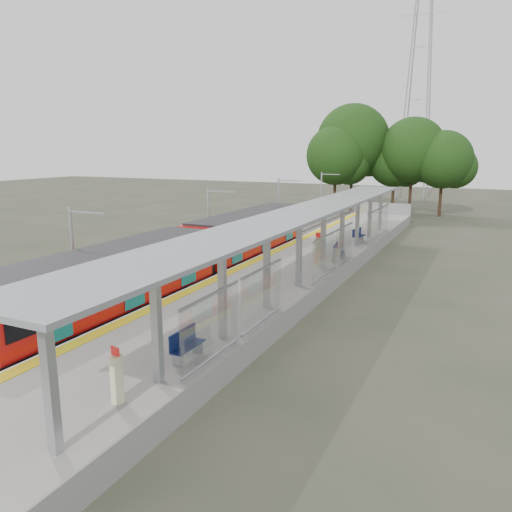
{
  "coord_description": "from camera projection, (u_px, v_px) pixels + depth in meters",
  "views": [
    {
      "loc": [
        10.68,
        -9.41,
        7.96
      ],
      "look_at": [
        -0.51,
        14.18,
        2.3
      ],
      "focal_mm": 35.0,
      "sensor_mm": 36.0,
      "label": 1
    }
  ],
  "objects": [
    {
      "name": "train",
      "position": [
        194.0,
        253.0,
        28.57
      ],
      "size": [
        2.74,
        27.6,
        3.62
      ],
      "color": "black",
      "rests_on": "ground"
    },
    {
      "name": "ground",
      "position": [
        63.0,
        428.0,
        14.47
      ],
      "size": [
        200.0,
        200.0,
        0.0
      ],
      "primitive_type": "plane",
      "color": "#474438",
      "rests_on": "ground"
    },
    {
      "name": "trackbed",
      "position": [
        240.0,
        266.0,
        33.99
      ],
      "size": [
        3.0,
        70.0,
        0.24
      ],
      "primitive_type": "cube",
      "color": "#59544C",
      "rests_on": "ground"
    },
    {
      "name": "info_pillar_far",
      "position": [
        319.0,
        251.0,
        30.01
      ],
      "size": [
        0.45,
        0.45,
        2.01
      ],
      "rotation": [
        0.0,
        0.0,
        -0.22
      ],
      "color": "beige",
      "rests_on": "platform"
    },
    {
      "name": "info_pillar_near",
      "position": [
        117.0,
        379.0,
        13.81
      ],
      "size": [
        0.37,
        0.37,
        1.65
      ],
      "rotation": [
        0.0,
        0.0,
        -0.24
      ],
      "color": "beige",
      "rests_on": "platform"
    },
    {
      "name": "tactile_strip",
      "position": [
        266.0,
        255.0,
        32.98
      ],
      "size": [
        0.6,
        50.0,
        0.02
      ],
      "primitive_type": "cube",
      "color": "gold",
      "rests_on": "platform"
    },
    {
      "name": "end_fence",
      "position": [
        382.0,
        208.0,
        53.82
      ],
      "size": [
        6.0,
        0.1,
        1.2
      ],
      "primitive_type": "cube",
      "color": "#9EA0A5",
      "rests_on": "platform"
    },
    {
      "name": "litter_bin",
      "position": [
        337.0,
        256.0,
        30.71
      ],
      "size": [
        0.53,
        0.53,
        0.94
      ],
      "primitive_type": "cylinder",
      "rotation": [
        0.0,
        0.0,
        -0.16
      ],
      "color": "#9EA0A5",
      "rests_on": "platform"
    },
    {
      "name": "bench_mid",
      "position": [
        337.0,
        252.0,
        31.37
      ],
      "size": [
        0.7,
        1.66,
        1.1
      ],
      "rotation": [
        0.0,
        0.0,
        0.13
      ],
      "color": "#101D53",
      "rests_on": "platform"
    },
    {
      "name": "bench_near",
      "position": [
        186.0,
        343.0,
        16.72
      ],
      "size": [
        0.47,
        1.52,
        1.04
      ],
      "rotation": [
        0.0,
        0.0,
        0.0
      ],
      "color": "#101D53",
      "rests_on": "platform"
    },
    {
      "name": "canopy",
      "position": [
        307.0,
        219.0,
        27.2
      ],
      "size": [
        3.27,
        38.0,
        3.66
      ],
      "color": "#9EA0A5",
      "rests_on": "platform"
    },
    {
      "name": "pylon",
      "position": [
        420.0,
        73.0,
        75.32
      ],
      "size": [
        8.0,
        4.0,
        38.0
      ],
      "primitive_type": null,
      "color": "#9EA0A5",
      "rests_on": "ground"
    },
    {
      "name": "bench_far",
      "position": [
        358.0,
        235.0,
        37.78
      ],
      "size": [
        0.7,
        1.53,
        1.01
      ],
      "rotation": [
        0.0,
        0.0,
        -0.18
      ],
      "color": "#101D53",
      "rests_on": "platform"
    },
    {
      "name": "catenary_masts",
      "position": [
        210.0,
        225.0,
        33.23
      ],
      "size": [
        2.08,
        48.16,
        5.4
      ],
      "color": "#9EA0A5",
      "rests_on": "ground"
    },
    {
      "name": "platform",
      "position": [
        302.0,
        267.0,
        32.02
      ],
      "size": [
        6.0,
        50.0,
        1.0
      ],
      "primitive_type": "cube",
      "color": "gray",
      "rests_on": "ground"
    },
    {
      "name": "tree_cluster",
      "position": [
        381.0,
        150.0,
        60.7
      ],
      "size": [
        19.09,
        10.84,
        13.38
      ],
      "color": "#382316",
      "rests_on": "ground"
    }
  ]
}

